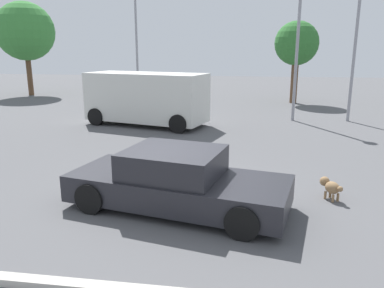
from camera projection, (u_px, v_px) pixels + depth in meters
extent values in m
plane|color=#515154|center=(175.00, 202.00, 8.33)|extent=(80.00, 80.00, 0.00)
cube|color=#232328|center=(178.00, 188.00, 7.92)|extent=(4.86, 2.76, 0.56)
cube|color=#232328|center=(174.00, 162.00, 7.82)|extent=(2.23, 2.05, 0.55)
cube|color=slate|center=(215.00, 167.00, 7.51)|extent=(0.39, 1.53, 0.46)
cube|color=slate|center=(135.00, 158.00, 8.13)|extent=(0.39, 1.53, 0.46)
cylinder|color=black|center=(261.00, 189.00, 8.20)|extent=(0.67, 0.35, 0.64)
cylinder|color=black|center=(243.00, 222.00, 6.63)|extent=(0.67, 0.35, 0.64)
cylinder|color=black|center=(132.00, 173.00, 9.28)|extent=(0.67, 0.35, 0.64)
cylinder|color=black|center=(91.00, 198.00, 7.71)|extent=(0.67, 0.35, 0.64)
ellipsoid|color=olive|center=(332.00, 188.00, 8.37)|extent=(0.42, 0.44, 0.27)
sphere|color=olive|center=(325.00, 181.00, 8.55)|extent=(0.22, 0.22, 0.22)
sphere|color=olive|center=(322.00, 181.00, 8.62)|extent=(0.10, 0.10, 0.10)
cylinder|color=olive|center=(325.00, 195.00, 8.48)|extent=(0.06, 0.06, 0.18)
cylinder|color=olive|center=(330.00, 194.00, 8.55)|extent=(0.06, 0.06, 0.18)
cylinder|color=olive|center=(333.00, 199.00, 8.29)|extent=(0.06, 0.06, 0.18)
cylinder|color=olive|center=(338.00, 197.00, 8.35)|extent=(0.06, 0.06, 0.18)
sphere|color=olive|center=(340.00, 189.00, 8.17)|extent=(0.12, 0.12, 0.12)
cube|color=silver|center=(146.00, 97.00, 16.48)|extent=(5.59, 3.34, 2.06)
cube|color=slate|center=(201.00, 89.00, 15.35)|extent=(0.51, 1.65, 0.82)
cylinder|color=black|center=(197.00, 116.00, 16.74)|extent=(0.80, 0.45, 0.76)
cylinder|color=black|center=(178.00, 124.00, 15.05)|extent=(0.80, 0.45, 0.76)
cylinder|color=black|center=(121.00, 110.00, 18.33)|extent=(0.80, 0.45, 0.76)
cylinder|color=black|center=(96.00, 117.00, 16.64)|extent=(0.80, 0.45, 0.76)
cylinder|color=gray|center=(297.00, 53.00, 17.09)|extent=(0.14, 0.14, 6.25)
cylinder|color=gray|center=(354.00, 52.00, 16.90)|extent=(0.14, 0.14, 6.32)
cylinder|color=gray|center=(137.00, 46.00, 23.48)|extent=(0.14, 0.14, 6.92)
cylinder|color=brown|center=(30.00, 75.00, 27.27)|extent=(0.37, 0.37, 2.98)
sphere|color=#387F38|center=(25.00, 31.00, 26.53)|extent=(4.06, 4.06, 4.06)
cylinder|color=brown|center=(294.00, 82.00, 23.35)|extent=(0.42, 0.42, 2.64)
sphere|color=#2D6B2D|center=(297.00, 43.00, 22.78)|extent=(2.64, 2.64, 2.64)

